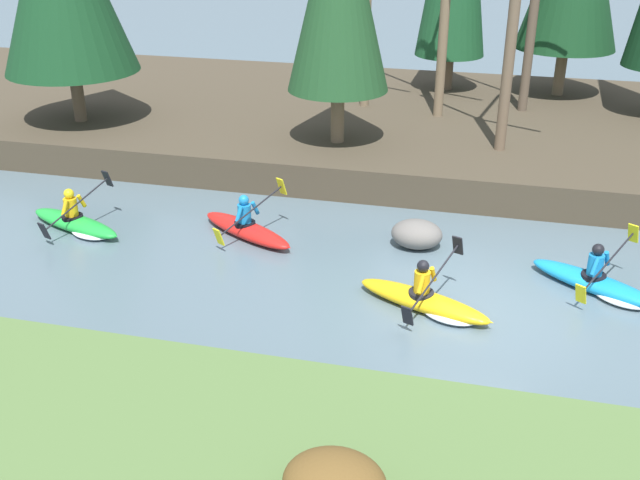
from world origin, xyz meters
name	(u,v)px	position (x,y,z in m)	size (l,w,h in m)	color
ground_plane	(477,309)	(0.00, 0.00, 0.00)	(90.00, 90.00, 0.00)	slate
riverbank_far	(497,130)	(0.00, 10.17, 0.44)	(44.00, 11.38, 0.87)	#473D2D
bare_tree_mid_downstream	(514,20)	(0.14, 7.08, 4.19)	(3.87, 3.82, 7.05)	brown
bare_tree_downstream	(534,17)	(0.71, 11.10, 3.69)	(3.30, 3.26, 5.97)	brown
kayaker_lead	(601,284)	(2.27, 1.19, 0.20)	(2.61, 1.99, 1.20)	#1993D6
kayaker_middle	(429,301)	(-0.90, -0.28, 0.20)	(2.73, 1.99, 1.20)	yellow
kayaker_trailing	(247,228)	(-5.23, 1.97, 0.22)	(2.65, 1.96, 1.20)	red
kayaker_far_back	(78,223)	(-9.11, 1.35, 0.20)	(2.75, 2.01, 1.20)	green
boulder_midstream	(417,234)	(-1.46, 2.37, 0.32)	(1.12, 0.88, 0.63)	slate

